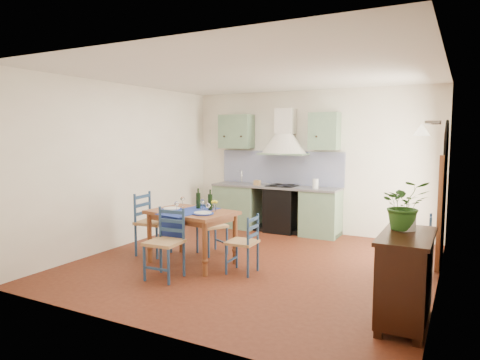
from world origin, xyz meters
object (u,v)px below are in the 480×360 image
potted_plant (405,205)px  sideboard (405,275)px  chair_near (166,243)px  dining_table (192,217)px

potted_plant → sideboard: bearing=-74.8°
chair_near → sideboard: 3.03m
dining_table → potted_plant: bearing=-9.7°
dining_table → potted_plant: 3.13m
dining_table → chair_near: (0.07, -0.73, -0.22)m
chair_near → potted_plant: (2.97, 0.20, 0.71)m
dining_table → chair_near: dining_table is taller
dining_table → sideboard: (3.10, -0.72, -0.20)m
chair_near → sideboard: bearing=0.1°
dining_table → chair_near: size_ratio=1.44×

